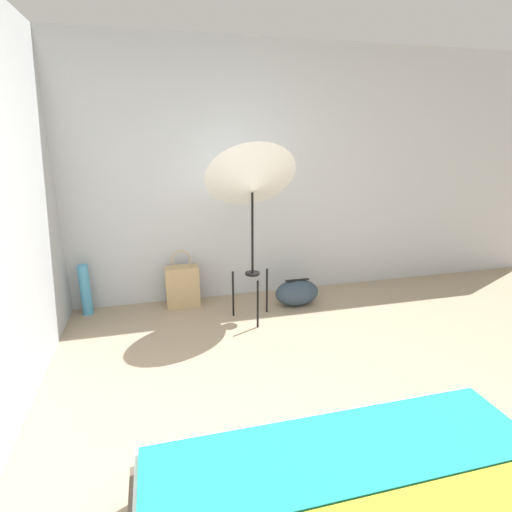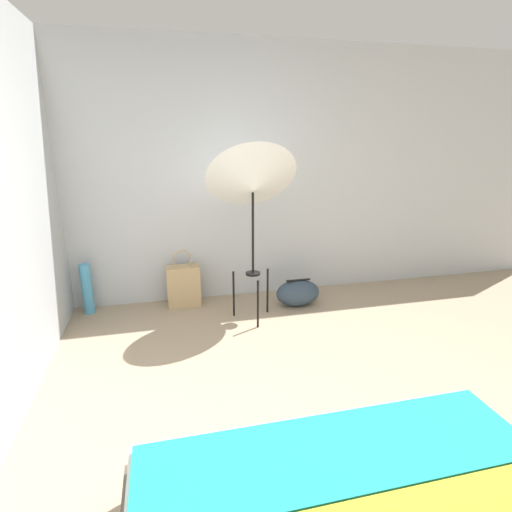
{
  "view_description": "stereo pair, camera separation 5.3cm",
  "coord_description": "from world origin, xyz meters",
  "px_view_note": "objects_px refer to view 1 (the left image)",
  "views": [
    {
      "loc": [
        -0.75,
        -1.46,
        1.72
      ],
      "look_at": [
        0.06,
        1.7,
        0.72
      ],
      "focal_mm": 28.0,
      "sensor_mm": 36.0,
      "label": 1
    },
    {
      "loc": [
        -0.7,
        -1.48,
        1.72
      ],
      "look_at": [
        0.06,
        1.7,
        0.72
      ],
      "focal_mm": 28.0,
      "sensor_mm": 36.0,
      "label": 2
    }
  ],
  "objects_px": {
    "duffel_bag": "(297,293)",
    "paper_roll": "(85,290)",
    "tote_bag": "(183,286)",
    "photo_umbrella": "(252,184)"
  },
  "relations": [
    {
      "from": "tote_bag",
      "to": "duffel_bag",
      "type": "xyz_separation_m",
      "value": [
        1.15,
        -0.27,
        -0.08
      ]
    },
    {
      "from": "photo_umbrella",
      "to": "paper_roll",
      "type": "distance_m",
      "value": 1.94
    },
    {
      "from": "duffel_bag",
      "to": "tote_bag",
      "type": "bearing_deg",
      "value": 166.67
    },
    {
      "from": "paper_roll",
      "to": "tote_bag",
      "type": "bearing_deg",
      "value": -2.37
    },
    {
      "from": "tote_bag",
      "to": "paper_roll",
      "type": "relative_size",
      "value": 1.18
    },
    {
      "from": "photo_umbrella",
      "to": "tote_bag",
      "type": "xyz_separation_m",
      "value": [
        -0.63,
        0.46,
        -1.07
      ]
    },
    {
      "from": "tote_bag",
      "to": "photo_umbrella",
      "type": "bearing_deg",
      "value": -36.22
    },
    {
      "from": "photo_umbrella",
      "to": "tote_bag",
      "type": "bearing_deg",
      "value": 143.78
    },
    {
      "from": "photo_umbrella",
      "to": "paper_roll",
      "type": "height_order",
      "value": "photo_umbrella"
    },
    {
      "from": "duffel_bag",
      "to": "paper_roll",
      "type": "height_order",
      "value": "paper_roll"
    }
  ]
}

